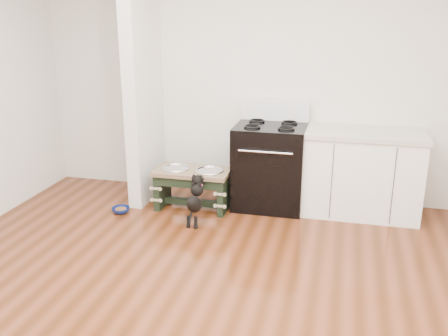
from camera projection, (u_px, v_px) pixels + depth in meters
ground at (190, 309)px, 3.70m from camera, size 5.00×5.00×0.00m
room_shell at (185, 91)px, 3.20m from camera, size 5.00×5.00×5.00m
partition_wall at (143, 81)px, 5.49m from camera, size 0.15×0.80×2.70m
oven_range at (270, 165)px, 5.49m from camera, size 0.76×0.69×1.14m
cabinet_run at (362, 173)px, 5.29m from camera, size 1.24×0.64×0.91m
dog_feeder at (192, 181)px, 5.45m from camera, size 0.81×0.44×0.46m
puppy at (195, 198)px, 5.09m from camera, size 0.14×0.42×0.50m
floor_bowl at (121, 210)px, 5.41m from camera, size 0.22×0.22×0.06m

